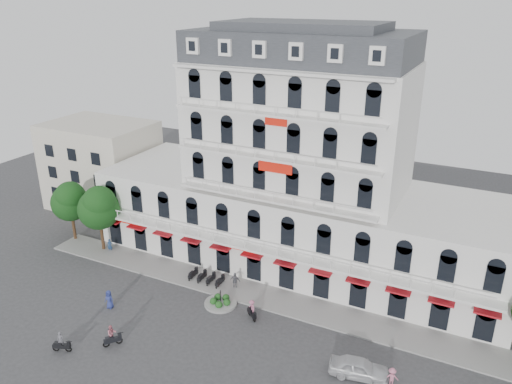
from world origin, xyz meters
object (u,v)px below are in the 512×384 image
(rider_southwest, at_px, (112,335))
(rider_center, at_px, (252,309))
(rider_west, at_px, (61,343))
(parked_car, at_px, (359,368))

(rider_southwest, xyz_separation_m, rider_center, (9.04, 8.75, -0.00))
(rider_center, bearing_deg, rider_west, -97.19)
(parked_car, height_order, rider_west, rider_west)
(rider_west, distance_m, rider_southwest, 4.18)
(parked_car, distance_m, rider_southwest, 20.88)
(rider_southwest, height_order, rider_center, rider_southwest)
(rider_west, bearing_deg, rider_center, 20.51)
(rider_west, bearing_deg, parked_car, -2.32)
(rider_center, bearing_deg, parked_car, 25.32)
(parked_car, bearing_deg, rider_center, 64.86)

